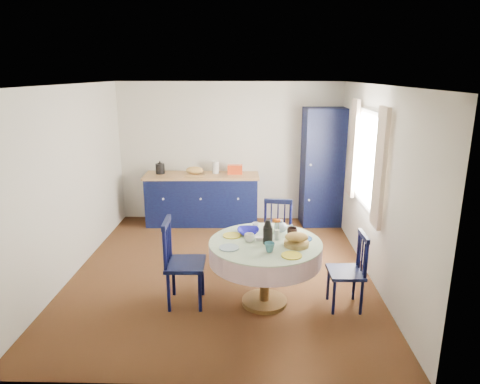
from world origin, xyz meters
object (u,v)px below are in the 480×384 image
Objects in this scene: dining_table at (266,252)px; mug_b at (270,247)px; kitchen_counter at (202,198)px; chair_right at (349,270)px; pantry_cabinet at (323,167)px; cobalt_bowl at (248,231)px; chair_far at (277,236)px; chair_left at (181,262)px; mug_d at (256,226)px; mug_a at (249,238)px; mug_c at (292,232)px.

mug_b is at bearing -84.49° from dining_table.
chair_right is at bearing -56.67° from kitchen_counter.
cobalt_bowl is at bearing -120.68° from pantry_cabinet.
chair_far is at bearing -143.49° from chair_right.
mug_b is at bearing -90.04° from chair_far.
pantry_cabinet is 2.17m from chair_far.
chair_left reaches higher than mug_d.
dining_table is 0.26m from mug_a.
chair_right is 1.02m from mug_b.
pantry_cabinet reaches higher than dining_table.
cobalt_bowl is (-0.21, 0.24, 0.16)m from dining_table.
pantry_cabinet is 18.75× the size of mug_b.
cobalt_bowl is at bearing 114.29° from mug_b.
mug_b is (-0.93, -0.23, 0.37)m from chair_right.
mug_a is 1.30× the size of mug_d.
chair_right is 8.23× the size of mug_b.
mug_b reaches higher than cobalt_bowl.
kitchen_counter is at bearing 110.73° from dining_table.
mug_d is (-0.43, 0.20, -0.01)m from mug_c.
kitchen_counter is 2.60m from mug_d.
mug_c reaches higher than cobalt_bowl.
chair_far is 1.07m from mug_a.
kitchen_counter is 2.72m from cobalt_bowl.
pantry_cabinet is at bearing 71.24° from mug_b.
chair_left is 1.08m from mug_b.
mug_c is at bearing -72.79° from chair_far.
pantry_cabinet is 3.12m from mug_a.
pantry_cabinet is at bearing 65.76° from mug_a.
mug_b is at bearing -77.65° from chair_right.
mug_b is (-1.06, -3.12, -0.20)m from pantry_cabinet.
pantry_cabinet reaches higher than mug_a.
dining_table is 0.98m from chair_right.
chair_right is at bearing -2.50° from mug_a.
chair_far is (0.18, 0.95, -0.17)m from dining_table.
kitchen_counter is 18.48× the size of mug_b.
kitchen_counter is 3.49m from chair_right.
chair_left is 1.01m from mug_d.
pantry_cabinet is at bearing -37.70° from chair_left.
dining_table is at bearing -115.11° from pantry_cabinet.
mug_c is at bearing -25.27° from mug_d.
mug_d is at bearing 101.83° from mug_b.
chair_far is at bearing -119.75° from pantry_cabinet.
chair_far is at bearing 79.27° from dining_table.
mug_c is 1.36× the size of mug_d.
mug_d is at bearing 105.97° from dining_table.
mug_a is 0.24m from cobalt_bowl.
dining_table is at bearing -94.32° from chair_right.
pantry_cabinet is 1.99× the size of chair_left.
dining_table reaches higher than chair_left.
mug_a is 0.35m from mug_b.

